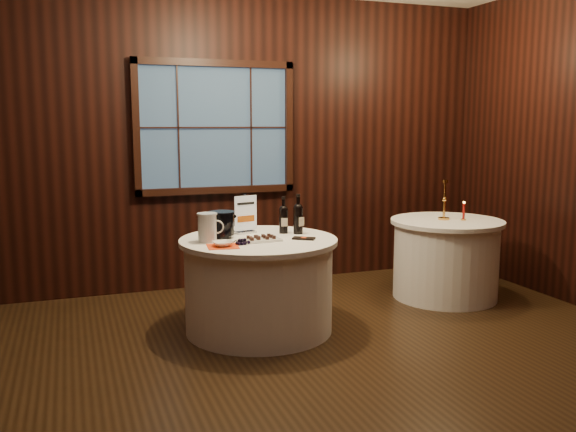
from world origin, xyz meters
name	(u,v)px	position (x,y,z in m)	size (l,w,h in m)	color
ground	(303,376)	(0.00, 0.00, 0.00)	(6.00, 6.00, 0.00)	black
back_wall	(215,138)	(0.00, 2.48, 1.54)	(6.00, 0.10, 3.00)	black
main_table	(259,284)	(0.00, 1.00, 0.39)	(1.28, 1.28, 0.77)	white
side_table	(446,258)	(2.00, 1.30, 0.39)	(1.08, 1.08, 0.77)	white
sign_stand	(245,220)	(-0.04, 1.26, 0.88)	(0.20, 0.13, 0.33)	#B6B7BE
port_bottle_left	(283,217)	(0.27, 1.16, 0.91)	(0.07, 0.08, 0.31)	black
port_bottle_right	(298,217)	(0.38, 1.09, 0.92)	(0.08, 0.09, 0.34)	black
ice_bucket	(222,224)	(-0.27, 1.12, 0.89)	(0.21, 0.21, 0.22)	black
chocolate_plate	(261,239)	(-0.01, 0.90, 0.79)	(0.30, 0.21, 0.04)	white
chocolate_box	(304,238)	(0.33, 0.84, 0.78)	(0.18, 0.09, 0.01)	black
grape_bunch	(243,242)	(-0.19, 0.80, 0.79)	(0.18, 0.07, 0.04)	black
glass_pitcher	(208,227)	(-0.42, 1.01, 0.89)	(0.21, 0.16, 0.23)	silver
orange_napkin	(223,246)	(-0.35, 0.78, 0.77)	(0.23, 0.23, 0.00)	#F14314
cracker_bowl	(223,244)	(-0.35, 0.78, 0.79)	(0.15, 0.15, 0.04)	white
brass_candlestick	(444,205)	(1.97, 1.32, 0.91)	(0.11, 0.11, 0.39)	gold
red_candle	(464,213)	(2.13, 1.22, 0.84)	(0.05, 0.05, 0.18)	gold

